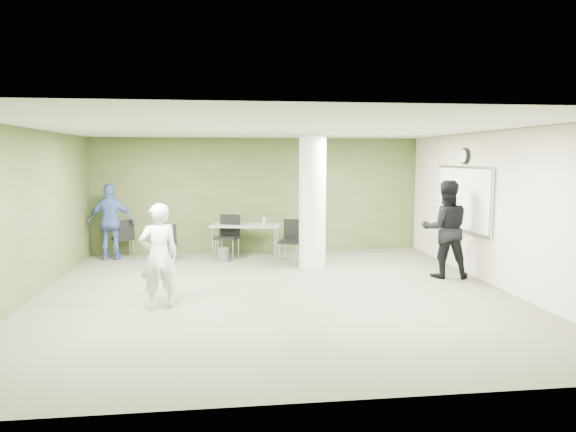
{
  "coord_description": "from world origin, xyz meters",
  "views": [
    {
      "loc": [
        -0.83,
        -8.57,
        2.3
      ],
      "look_at": [
        0.36,
        1.0,
        1.22
      ],
      "focal_mm": 32.0,
      "sensor_mm": 36.0,
      "label": 1
    }
  ],
  "objects": [
    {
      "name": "floor",
      "position": [
        0.0,
        0.0,
        0.0
      ],
      "size": [
        8.0,
        8.0,
        0.0
      ],
      "primitive_type": "plane",
      "color": "#515040",
      "rests_on": "ground"
    },
    {
      "name": "ceiling",
      "position": [
        0.0,
        0.0,
        2.8
      ],
      "size": [
        8.0,
        8.0,
        0.0
      ],
      "primitive_type": "plane",
      "rotation": [
        3.14,
        0.0,
        0.0
      ],
      "color": "white",
      "rests_on": "wall_back"
    },
    {
      "name": "wall_back",
      "position": [
        0.0,
        4.0,
        1.4
      ],
      "size": [
        8.0,
        2.8,
        0.02
      ],
      "primitive_type": "cube",
      "rotation": [
        1.57,
        0.0,
        0.0
      ],
      "color": "#424C24",
      "rests_on": "floor"
    },
    {
      "name": "wall_left",
      "position": [
        -4.0,
        0.0,
        1.4
      ],
      "size": [
        0.02,
        8.0,
        2.8
      ],
      "primitive_type": "cube",
      "color": "#424C24",
      "rests_on": "floor"
    },
    {
      "name": "wall_right_cream",
      "position": [
        4.0,
        0.0,
        1.4
      ],
      "size": [
        0.02,
        8.0,
        2.8
      ],
      "primitive_type": "cube",
      "color": "beige",
      "rests_on": "floor"
    },
    {
      "name": "column",
      "position": [
        1.0,
        2.0,
        1.4
      ],
      "size": [
        0.56,
        0.56,
        2.8
      ],
      "primitive_type": "cylinder",
      "color": "silver",
      "rests_on": "floor"
    },
    {
      "name": "whiteboard",
      "position": [
        3.92,
        1.2,
        1.5
      ],
      "size": [
        0.05,
        2.3,
        1.3
      ],
      "color": "silver",
      "rests_on": "wall_right_cream"
    },
    {
      "name": "wall_clock",
      "position": [
        3.92,
        1.2,
        2.35
      ],
      "size": [
        0.06,
        0.32,
        0.32
      ],
      "color": "black",
      "rests_on": "wall_right_cream"
    },
    {
      "name": "folding_table",
      "position": [
        -0.35,
        3.38,
        0.71
      ],
      "size": [
        1.71,
        0.99,
        1.01
      ],
      "rotation": [
        0.0,
        0.0,
        -0.19
      ],
      "color": "#979792",
      "rests_on": "floor"
    },
    {
      "name": "wastebasket",
      "position": [
        -0.88,
        2.86,
        0.15
      ],
      "size": [
        0.26,
        0.26,
        0.3
      ],
      "primitive_type": "cylinder",
      "color": "#4C4C4C",
      "rests_on": "floor"
    },
    {
      "name": "chair_back_left",
      "position": [
        -3.16,
        3.57,
        0.52
      ],
      "size": [
        0.59,
        0.59,
        0.9
      ],
      "rotation": [
        0.0,
        0.0,
        3.54
      ],
      "color": "black",
      "rests_on": "floor"
    },
    {
      "name": "chair_back_right",
      "position": [
        -2.12,
        3.03,
        0.49
      ],
      "size": [
        0.48,
        0.48,
        0.85
      ],
      "rotation": [
        0.0,
        0.0,
        3.28
      ],
      "color": "black",
      "rests_on": "floor"
    },
    {
      "name": "chair_table_left",
      "position": [
        -0.75,
        3.27,
        0.59
      ],
      "size": [
        0.64,
        0.64,
        1.0
      ],
      "rotation": [
        0.0,
        0.0,
        -0.35
      ],
      "color": "black",
      "rests_on": "floor"
    },
    {
      "name": "chair_table_right",
      "position": [
        0.65,
        2.7,
        0.55
      ],
      "size": [
        0.62,
        0.62,
        0.94
      ],
      "rotation": [
        0.0,
        0.0,
        -0.43
      ],
      "color": "black",
      "rests_on": "floor"
    },
    {
      "name": "woman_white",
      "position": [
        -1.84,
        -0.68,
        0.82
      ],
      "size": [
        0.69,
        0.57,
        1.63
      ],
      "primitive_type": "imported",
      "rotation": [
        0.0,
        0.0,
        3.49
      ],
      "color": "silver",
      "rests_on": "floor"
    },
    {
      "name": "man_black",
      "position": [
        3.4,
        0.79,
        0.94
      ],
      "size": [
        1.03,
        0.87,
        1.89
      ],
      "primitive_type": "imported",
      "rotation": [
        0.0,
        0.0,
        2.96
      ],
      "color": "black",
      "rests_on": "floor"
    },
    {
      "name": "man_blue",
      "position": [
        -3.4,
        3.4,
        0.87
      ],
      "size": [
        1.02,
        0.43,
        1.74
      ],
      "primitive_type": "imported",
      "rotation": [
        0.0,
        0.0,
        3.14
      ],
      "color": "#425AA4",
      "rests_on": "floor"
    }
  ]
}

